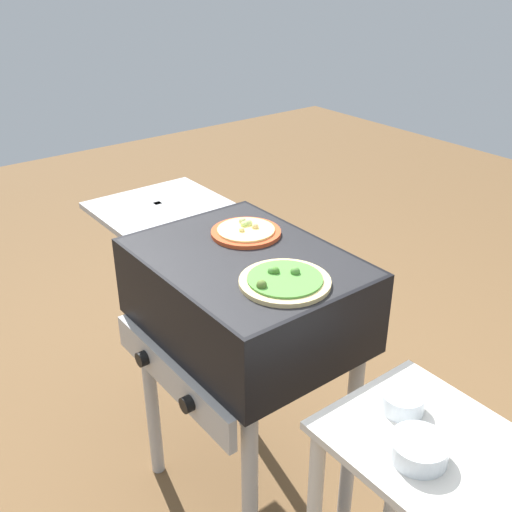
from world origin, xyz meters
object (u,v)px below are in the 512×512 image
at_px(pizza_cheese, 246,231).
at_px(pizza_veggie, 284,281).
at_px(topping_bowl_near, 403,402).
at_px(grill, 241,300).
at_px(topping_bowl_far, 419,450).

height_order(pizza_cheese, pizza_veggie, same).
relative_size(pizza_veggie, topping_bowl_near, 2.39).
xyz_separation_m(grill, pizza_veggie, (0.20, -0.01, 0.15)).
relative_size(pizza_veggie, topping_bowl_far, 1.95).
height_order(grill, pizza_cheese, pizza_cheese).
height_order(grill, topping_bowl_near, grill).
bearing_deg(topping_bowl_far, pizza_veggie, 174.29).
bearing_deg(grill, pizza_veggie, -2.59).
xyz_separation_m(pizza_cheese, pizza_veggie, (0.29, -0.10, -0.00)).
bearing_deg(pizza_veggie, grill, 177.41).
bearing_deg(grill, topping_bowl_near, 2.96).
bearing_deg(pizza_cheese, topping_bowl_near, -5.32).
relative_size(grill, pizza_veggie, 4.16).
bearing_deg(topping_bowl_far, pizza_cheese, 169.19).
bearing_deg(pizza_veggie, pizza_cheese, 161.21).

